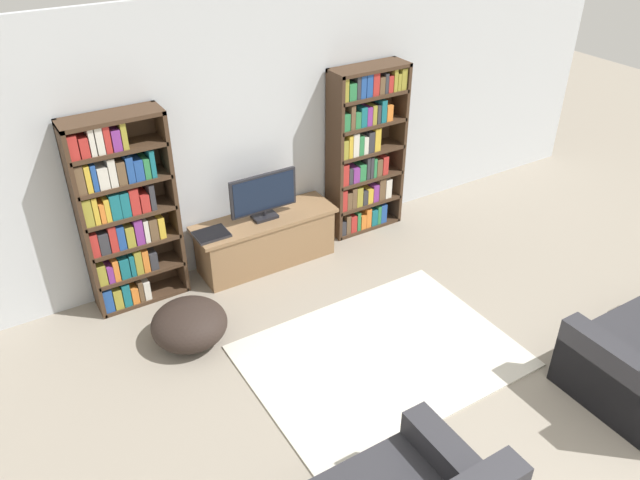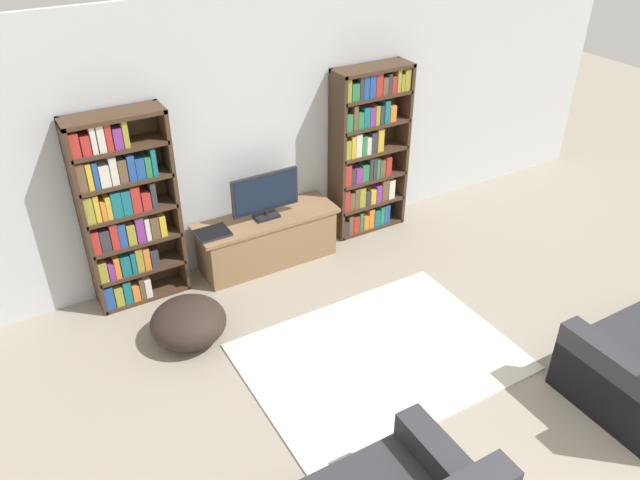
# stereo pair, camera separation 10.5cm
# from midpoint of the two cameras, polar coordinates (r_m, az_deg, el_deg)

# --- Properties ---
(wall_back) EXTENTS (8.80, 0.06, 2.60)m
(wall_back) POSITION_cam_midpoint_polar(r_m,az_deg,el_deg) (6.10, -4.75, 9.98)
(wall_back) COLOR silver
(wall_back) RESTS_ON ground_plane
(bookshelf_left) EXTENTS (0.83, 0.30, 1.80)m
(bookshelf_left) POSITION_cam_midpoint_polar(r_m,az_deg,el_deg) (5.69, -17.04, 2.57)
(bookshelf_left) COLOR #422D1E
(bookshelf_left) RESTS_ON ground_plane
(bookshelf_right) EXTENTS (0.83, 0.30, 1.80)m
(bookshelf_right) POSITION_cam_midpoint_polar(r_m,az_deg,el_deg) (6.60, 4.67, 8.09)
(bookshelf_right) COLOR #422D1E
(bookshelf_right) RESTS_ON ground_plane
(tv_stand) EXTENTS (1.44, 0.46, 0.52)m
(tv_stand) POSITION_cam_midpoint_polar(r_m,az_deg,el_deg) (6.28, -4.34, 0.06)
(tv_stand) COLOR #8E6B47
(tv_stand) RESTS_ON ground_plane
(television) EXTENTS (0.69, 0.16, 0.47)m
(television) POSITION_cam_midpoint_polar(r_m,az_deg,el_deg) (6.02, -4.53, 4.13)
(television) COLOR black
(television) RESTS_ON tv_stand
(laptop) EXTENTS (0.31, 0.25, 0.03)m
(laptop) POSITION_cam_midpoint_polar(r_m,az_deg,el_deg) (5.92, -9.29, 0.64)
(laptop) COLOR #28282D
(laptop) RESTS_ON tv_stand
(area_rug) EXTENTS (2.17, 1.59, 0.02)m
(area_rug) POSITION_cam_midpoint_polar(r_m,az_deg,el_deg) (5.30, 6.00, -10.58)
(area_rug) COLOR beige
(area_rug) RESTS_ON ground_plane
(beanbag_ottoman) EXTENTS (0.64, 0.64, 0.36)m
(beanbag_ottoman) POSITION_cam_midpoint_polar(r_m,az_deg,el_deg) (5.44, -11.39, -7.37)
(beanbag_ottoman) COLOR #2D231E
(beanbag_ottoman) RESTS_ON ground_plane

